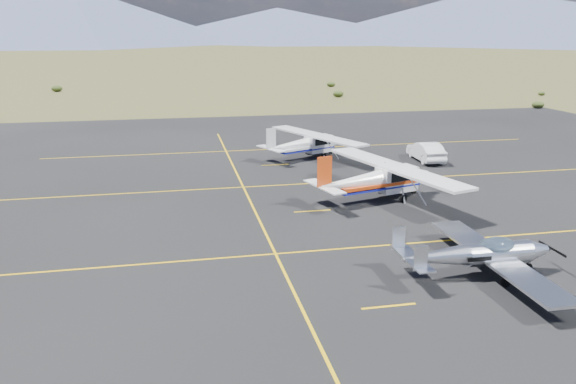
{
  "coord_description": "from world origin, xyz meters",
  "views": [
    {
      "loc": [
        -9.98,
        -20.1,
        9.21
      ],
      "look_at": [
        -4.64,
        5.93,
        1.6
      ],
      "focal_mm": 35.0,
      "sensor_mm": 36.0,
      "label": 1
    }
  ],
  "objects_px": {
    "aircraft_low_wing": "(481,254)",
    "aircraft_cessna": "(378,178)",
    "aircraft_plain": "(306,143)",
    "sedan": "(426,151)"
  },
  "relations": [
    {
      "from": "aircraft_cessna",
      "to": "sedan",
      "type": "xyz_separation_m",
      "value": [
        7.07,
        8.86,
        -0.56
      ]
    },
    {
      "from": "aircraft_cessna",
      "to": "aircraft_plain",
      "type": "height_order",
      "value": "aircraft_cessna"
    },
    {
      "from": "aircraft_low_wing",
      "to": "aircraft_cessna",
      "type": "relative_size",
      "value": 0.75
    },
    {
      "from": "aircraft_low_wing",
      "to": "sedan",
      "type": "xyz_separation_m",
      "value": [
        6.72,
        19.37,
        -0.17
      ]
    },
    {
      "from": "aircraft_low_wing",
      "to": "aircraft_cessna",
      "type": "height_order",
      "value": "aircraft_cessna"
    },
    {
      "from": "aircraft_low_wing",
      "to": "aircraft_cessna",
      "type": "distance_m",
      "value": 10.52
    },
    {
      "from": "aircraft_plain",
      "to": "sedan",
      "type": "xyz_separation_m",
      "value": [
        8.48,
        -2.6,
        -0.43
      ]
    },
    {
      "from": "aircraft_cessna",
      "to": "aircraft_low_wing",
      "type": "bearing_deg",
      "value": -103.63
    },
    {
      "from": "aircraft_plain",
      "to": "aircraft_low_wing",
      "type": "bearing_deg",
      "value": -108.94
    },
    {
      "from": "aircraft_plain",
      "to": "sedan",
      "type": "distance_m",
      "value": 8.88
    }
  ]
}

